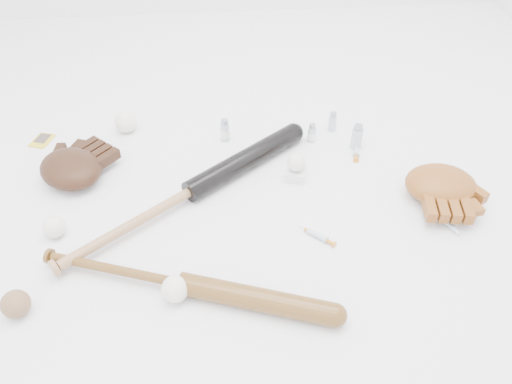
{
  "coord_description": "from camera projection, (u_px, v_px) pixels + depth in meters",
  "views": [
    {
      "loc": [
        -0.06,
        -1.14,
        1.08
      ],
      "look_at": [
        0.04,
        -0.02,
        0.06
      ],
      "focal_mm": 35.0,
      "sensor_mm": 36.0,
      "label": 1
    }
  ],
  "objects": [
    {
      "name": "bat_dark",
      "position": [
        191.0,
        191.0,
        1.56
      ],
      "size": [
        0.82,
        0.65,
        0.07
      ],
      "primitive_type": null,
      "rotation": [
        0.0,
        0.0,
        0.65
      ],
      "color": "black",
      "rests_on": "ground"
    },
    {
      "name": "bat_wood",
      "position": [
        184.0,
        284.0,
        1.3
      ],
      "size": [
        0.81,
        0.33,
        0.06
      ],
      "primitive_type": null,
      "rotation": [
        0.0,
        0.0,
        -0.33
      ],
      "color": "brown",
      "rests_on": "ground"
    },
    {
      "name": "glove_dark",
      "position": [
        71.0,
        168.0,
        1.62
      ],
      "size": [
        0.37,
        0.37,
        0.09
      ],
      "primitive_type": null,
      "rotation": [
        0.0,
        0.0,
        -0.73
      ],
      "color": "black",
      "rests_on": "ground"
    },
    {
      "name": "glove_tan",
      "position": [
        441.0,
        184.0,
        1.56
      ],
      "size": [
        0.3,
        0.3,
        0.1
      ],
      "primitive_type": null,
      "rotation": [
        0.0,
        0.0,
        2.97
      ],
      "color": "brown",
      "rests_on": "ground"
    },
    {
      "name": "trading_card",
      "position": [
        42.0,
        141.0,
        1.81
      ],
      "size": [
        0.09,
        0.1,
        0.0
      ],
      "primitive_type": "cube",
      "rotation": [
        0.0,
        0.0,
        -0.32
      ],
      "color": "gold",
      "rests_on": "ground"
    },
    {
      "name": "pedestal",
      "position": [
        296.0,
        174.0,
        1.65
      ],
      "size": [
        0.08,
        0.08,
        0.04
      ],
      "primitive_type": "cube",
      "rotation": [
        0.0,
        0.0,
        -0.29
      ],
      "color": "white",
      "rests_on": "ground"
    },
    {
      "name": "baseball_on_pedestal",
      "position": [
        296.0,
        163.0,
        1.61
      ],
      "size": [
        0.06,
        0.06,
        0.06
      ],
      "primitive_type": "sphere",
      "color": "white",
      "rests_on": "pedestal"
    },
    {
      "name": "baseball_left",
      "position": [
        54.0,
        227.0,
        1.45
      ],
      "size": [
        0.07,
        0.07,
        0.07
      ],
      "primitive_type": "sphere",
      "color": "white",
      "rests_on": "ground"
    },
    {
      "name": "baseball_upper",
      "position": [
        126.0,
        122.0,
        1.83
      ],
      "size": [
        0.08,
        0.08,
        0.08
      ],
      "primitive_type": "sphere",
      "color": "white",
      "rests_on": "ground"
    },
    {
      "name": "baseball_mid",
      "position": [
        175.0,
        289.0,
        1.28
      ],
      "size": [
        0.07,
        0.07,
        0.07
      ],
      "primitive_type": "sphere",
      "color": "white",
      "rests_on": "ground"
    },
    {
      "name": "baseball_aged",
      "position": [
        16.0,
        304.0,
        1.24
      ],
      "size": [
        0.07,
        0.07,
        0.07
      ],
      "primitive_type": "sphere",
      "color": "brown",
      "rests_on": "ground"
    },
    {
      "name": "syringe_1",
      "position": [
        317.0,
        235.0,
        1.45
      ],
      "size": [
        0.12,
        0.11,
        0.02
      ],
      "primitive_type": null,
      "rotation": [
        0.0,
        0.0,
        2.41
      ],
      "color": "#ADBCC6",
      "rests_on": "ground"
    },
    {
      "name": "syringe_2",
      "position": [
        356.0,
        150.0,
        1.76
      ],
      "size": [
        0.06,
        0.15,
        0.02
      ],
      "primitive_type": null,
      "rotation": [
        0.0,
        0.0,
        1.31
      ],
      "color": "#ADBCC6",
      "rests_on": "ground"
    },
    {
      "name": "syringe_3",
      "position": [
        449.0,
        224.0,
        1.49
      ],
      "size": [
        0.07,
        0.14,
        0.02
      ],
      "primitive_type": null,
      "rotation": [
        0.0,
        0.0,
        -1.2
      ],
      "color": "#ADBCC6",
      "rests_on": "ground"
    },
    {
      "name": "vial_0",
      "position": [
        332.0,
        122.0,
        1.84
      ],
      "size": [
        0.03,
        0.03,
        0.08
      ],
      "primitive_type": "cylinder",
      "color": "#B1BBC3",
      "rests_on": "ground"
    },
    {
      "name": "vial_1",
      "position": [
        312.0,
        133.0,
        1.79
      ],
      "size": [
        0.03,
        0.03,
        0.07
      ],
      "primitive_type": "cylinder",
      "color": "#B1BBC3",
      "rests_on": "ground"
    },
    {
      "name": "vial_2",
      "position": [
        225.0,
        130.0,
        1.79
      ],
      "size": [
        0.03,
        0.03,
        0.08
      ],
      "primitive_type": "cylinder",
      "color": "#B1BBC3",
      "rests_on": "ground"
    },
    {
      "name": "vial_3",
      "position": [
        357.0,
        136.0,
        1.75
      ],
      "size": [
        0.04,
        0.04,
        0.09
      ],
      "primitive_type": "cylinder",
      "color": "#B1BBC3",
      "rests_on": "ground"
    }
  ]
}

